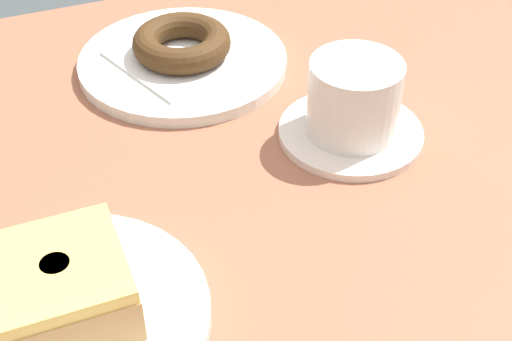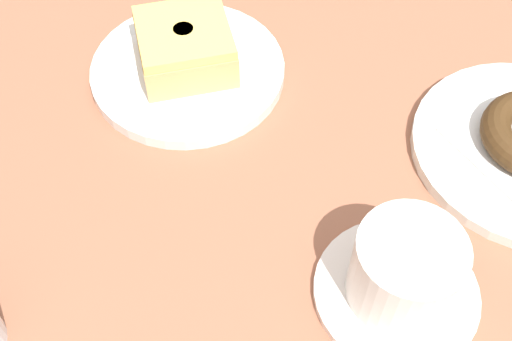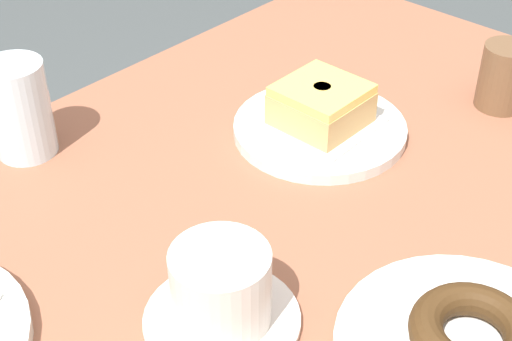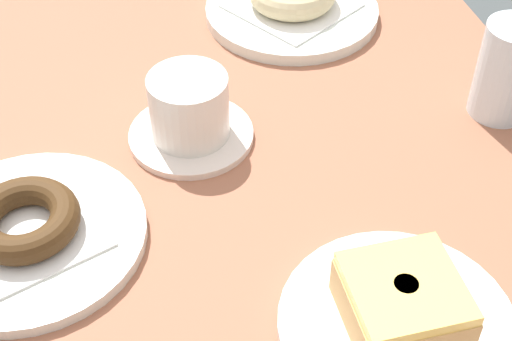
# 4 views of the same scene
# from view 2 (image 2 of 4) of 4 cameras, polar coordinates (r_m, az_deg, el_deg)

# --- Properties ---
(table) EXTENTS (1.10, 0.77, 0.74)m
(table) POSITION_cam_2_polar(r_m,az_deg,el_deg) (0.70, 4.67, -5.99)
(table) COLOR #935940
(table) RESTS_ON ground_plane
(plate_glazed_square) EXTENTS (0.20, 0.20, 0.01)m
(plate_glazed_square) POSITION_cam_2_polar(r_m,az_deg,el_deg) (0.69, -6.05, 8.81)
(plate_glazed_square) COLOR silver
(plate_glazed_square) RESTS_ON table
(napkin_glazed_square) EXTENTS (0.12, 0.12, 0.00)m
(napkin_glazed_square) POSITION_cam_2_polar(r_m,az_deg,el_deg) (0.68, -6.11, 9.30)
(napkin_glazed_square) COLOR white
(napkin_glazed_square) RESTS_ON plate_glazed_square
(donut_glazed_square) EXTENTS (0.09, 0.09, 0.05)m
(donut_glazed_square) POSITION_cam_2_polar(r_m,az_deg,el_deg) (0.66, -6.30, 10.86)
(donut_glazed_square) COLOR tan
(donut_glazed_square) RESTS_ON napkin_glazed_square
(coffee_cup) EXTENTS (0.14, 0.14, 0.08)m
(coffee_cup) POSITION_cam_2_polar(r_m,az_deg,el_deg) (0.52, 12.92, -8.98)
(coffee_cup) COLOR silver
(coffee_cup) RESTS_ON table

